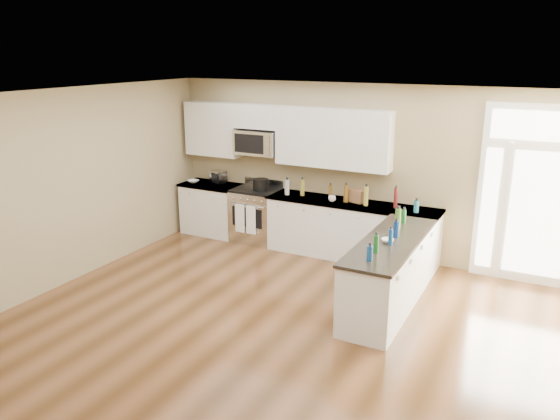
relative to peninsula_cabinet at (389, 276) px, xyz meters
The scene contains 18 objects.
ground 2.46m from the peninsula_cabinet, 112.44° to the right, with size 8.00×8.00×0.00m, color #482C14.
room_shell 2.74m from the peninsula_cabinet, 112.44° to the right, with size 8.00×8.00×8.00m.
back_cabinet_left 4.06m from the peninsula_cabinet, 159.09° to the left, with size 1.10×0.66×0.94m.
back_cabinet_right 1.81m from the peninsula_cabinet, 126.68° to the left, with size 2.85×0.66×0.94m.
peninsula_cabinet is the anchor object (origin of this frame).
upper_cabinet_left 4.39m from the peninsula_cabinet, 157.26° to the left, with size 1.04×0.33×0.95m, color silver.
upper_cabinet_right 2.65m from the peninsula_cabinet, 133.15° to the left, with size 1.94×0.33×0.95m, color silver.
upper_cabinet_short 3.73m from the peninsula_cabinet, 150.98° to the left, with size 0.82×0.33×0.40m, color silver.
microwave 3.53m from the peninsula_cabinet, 151.57° to the left, with size 0.78×0.41×0.42m.
entry_door 2.52m from the peninsula_cabinet, 46.51° to the left, with size 1.70×0.10×2.60m.
kitchen_range 3.20m from the peninsula_cabinet, 153.11° to the left, with size 0.79×0.70×1.08m.
stockpot 3.18m from the peninsula_cabinet, 152.28° to the left, with size 0.27×0.27×0.21m, color black.
toaster_oven 4.10m from the peninsula_cabinet, 157.00° to the left, with size 0.27×0.21×0.23m, color silver.
cardboard_box 1.92m from the peninsula_cabinet, 123.59° to the left, with size 0.25×0.18×0.20m, color brown.
bowl_left 4.41m from the peninsula_cabinet, 161.61° to the left, with size 0.20×0.20×0.05m, color white.
bowl_peninsula 0.54m from the peninsula_cabinet, 97.15° to the right, with size 0.16×0.16×0.05m, color white.
cup_counter 2.01m from the peninsula_cabinet, 135.61° to the left, with size 0.12×0.12×0.09m, color white.
counter_bottles 1.31m from the peninsula_cabinet, 129.89° to the left, with size 2.33×2.41×0.32m.
Camera 1 is at (2.71, -4.33, 3.31)m, focal length 35.00 mm.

